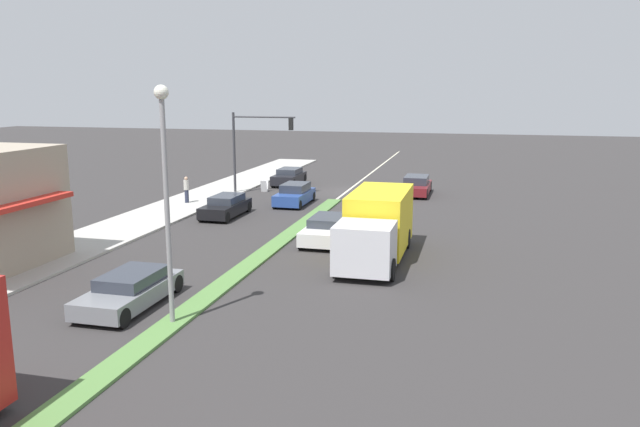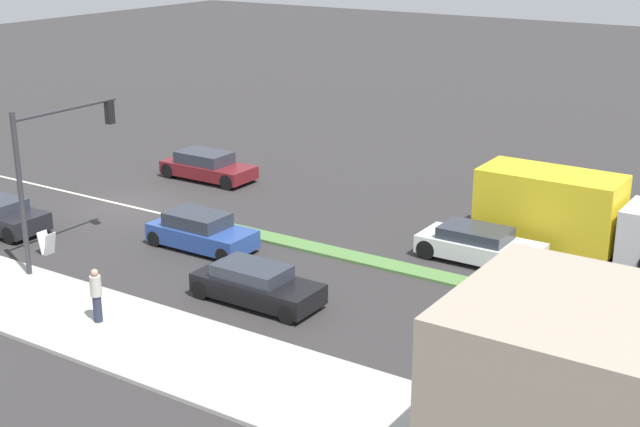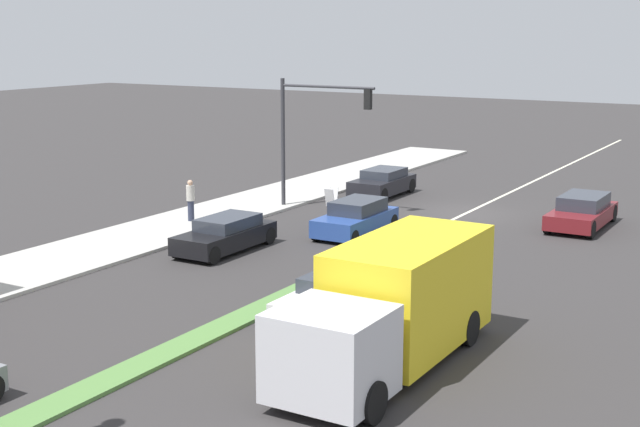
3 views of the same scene
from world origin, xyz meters
name	(u,v)px [view 2 (image 2 of 3)]	position (x,y,z in m)	size (l,w,h in m)	color
ground_plane	(534,300)	(0.00, 18.00, 0.00)	(160.00, 160.00, 0.00)	#333030
lane_marking_center	(128,206)	(0.00, 0.00, 0.00)	(0.16, 60.00, 0.01)	beige
traffic_signal_main	(52,157)	(6.12, 2.87, 3.90)	(4.59, 0.34, 5.60)	#333338
pedestrian	(96,294)	(8.95, 7.68, 1.01)	(0.34, 0.34, 1.69)	#282D42
warning_aframe_sign	(47,243)	(5.76, 1.70, 0.43)	(0.45, 0.53, 0.84)	silver
delivery_truck	(573,213)	(-5.00, 17.51, 1.47)	(2.44, 7.50, 2.87)	silver
suv_black	(256,285)	(5.00, 10.65, 0.60)	(1.73, 4.22, 1.23)	black
sedan_dark	(0,215)	(5.00, -1.89, 0.63)	(1.80, 3.91, 1.27)	black
sedan_maroon	(207,166)	(-5.00, 0.21, 0.63)	(1.88, 4.48, 1.31)	maroon
coupe_blue	(201,232)	(2.20, 5.97, 0.64)	(1.78, 4.05, 1.35)	#284793
van_white	(479,245)	(-2.20, 15.11, 0.62)	(1.87, 4.37, 1.24)	silver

